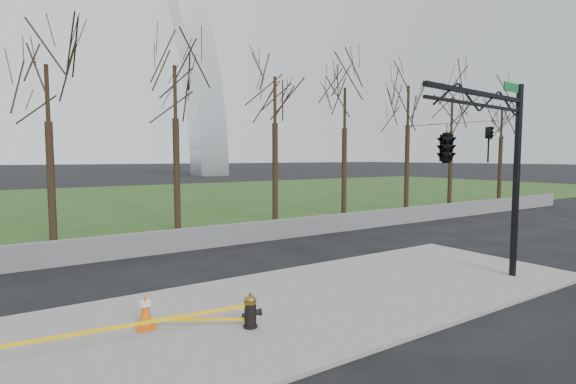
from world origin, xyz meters
TOP-DOWN VIEW (x-y plane):
  - ground at (0.00, 0.00)m, footprint 500.00×500.00m
  - sidewalk at (0.00, 0.00)m, footprint 18.00×6.00m
  - grass_strip at (0.00, 30.00)m, footprint 120.00×40.00m
  - guardrail at (0.00, 8.00)m, footprint 60.00×0.30m
  - tree_row at (3.82, 12.00)m, footprint 53.63×4.00m
  - fire_hydrant at (-1.87, -0.75)m, footprint 0.48×0.31m
  - traffic_cone at (-3.78, 0.48)m, footprint 0.44×0.44m
  - traffic_signal_mast at (3.77, -1.93)m, footprint 5.08×2.52m
  - caution_tape at (-3.97, -0.36)m, footprint 5.16×1.23m

SIDE VIEW (x-z plane):
  - ground at x=0.00m, z-range 0.00..0.00m
  - grass_strip at x=0.00m, z-range 0.00..0.06m
  - sidewalk at x=0.00m, z-range 0.00..0.10m
  - guardrail at x=0.00m, z-range 0.00..0.90m
  - fire_hydrant at x=-1.87m, z-range 0.07..0.83m
  - traffic_cone at x=-3.78m, z-range 0.10..0.88m
  - caution_tape at x=-3.97m, z-range 0.30..0.70m
  - traffic_signal_mast at x=3.77m, z-range 1.15..7.15m
  - tree_row at x=3.82m, z-range 0.00..9.51m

